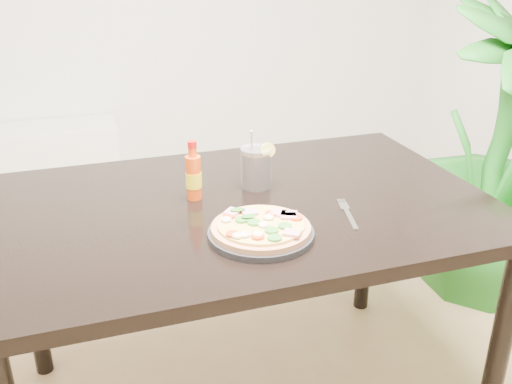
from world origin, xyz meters
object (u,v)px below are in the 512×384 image
object	(u,v)px
pizza	(261,227)
houseplant	(500,154)
dining_table	(243,228)
fork	(347,213)
plate	(261,234)
hot_sauce_bottle	(194,176)
cola_cup	(256,168)

from	to	relation	value
pizza	houseplant	distance (m)	1.40
dining_table	fork	bearing A→B (deg)	-33.46
plate	hot_sauce_bottle	distance (m)	0.31
fork	cola_cup	bearing A→B (deg)	137.83
dining_table	pizza	world-z (taller)	pizza
dining_table	fork	world-z (taller)	fork
fork	plate	bearing A→B (deg)	-155.39
hot_sauce_bottle	fork	size ratio (longest dim) A/B	0.93
pizza	fork	size ratio (longest dim) A/B	1.33
dining_table	fork	distance (m)	0.31
plate	dining_table	bearing A→B (deg)	85.09
plate	hot_sauce_bottle	bearing A→B (deg)	110.68
pizza	cola_cup	bearing A→B (deg)	73.73
hot_sauce_bottle	plate	bearing A→B (deg)	-69.32
pizza	dining_table	bearing A→B (deg)	84.98
dining_table	cola_cup	distance (m)	0.18
fork	houseplant	xyz separation A→B (m)	(0.99, 0.55, -0.13)
dining_table	plate	distance (m)	0.23
hot_sauce_bottle	fork	world-z (taller)	hot_sauce_bottle
dining_table	houseplant	world-z (taller)	houseplant
hot_sauce_bottle	dining_table	bearing A→B (deg)	-28.21
hot_sauce_bottle	cola_cup	world-z (taller)	cola_cup
hot_sauce_bottle	fork	distance (m)	0.44
plate	houseplant	size ratio (longest dim) A/B	0.21
dining_table	plate	size ratio (longest dim) A/B	5.25
dining_table	pizza	xyz separation A→B (m)	(-0.02, -0.22, 0.11)
hot_sauce_bottle	houseplant	bearing A→B (deg)	13.32
hot_sauce_bottle	pizza	bearing A→B (deg)	-69.43
cola_cup	fork	world-z (taller)	cola_cup
plate	houseplant	world-z (taller)	houseplant
pizza	houseplant	xyz separation A→B (m)	(1.25, 0.60, -0.16)
cola_cup	houseplant	world-z (taller)	houseplant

